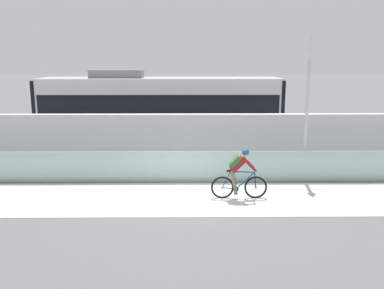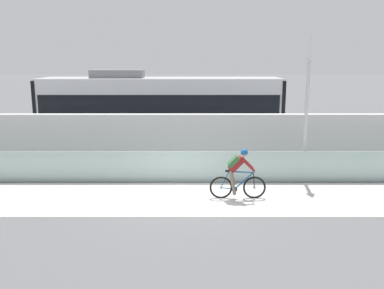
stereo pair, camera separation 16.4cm
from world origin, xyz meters
name	(u,v)px [view 2 (the right image)]	position (x,y,z in m)	size (l,w,h in m)	color
ground_plane	(191,198)	(0.00, 0.00, 0.00)	(200.00, 200.00, 0.00)	slate
bike_path_deck	(191,198)	(0.00, 0.00, 0.01)	(32.00, 3.20, 0.01)	silver
glass_parapet	(191,166)	(0.00, 1.85, 0.55)	(32.00, 0.05, 1.11)	#ADC6C1
concrete_barrier_wall	(191,142)	(0.00, 3.65, 1.10)	(32.00, 0.36, 2.20)	silver
tram_rail_near	(191,154)	(0.00, 6.13, 0.00)	(32.00, 0.08, 0.01)	#595654
tram_rail_far	(192,148)	(0.00, 7.57, 0.00)	(32.00, 0.08, 0.01)	#595654
tram	(161,111)	(-1.41, 6.85, 1.89)	(11.06, 2.54, 3.81)	silver
cyclist_on_bike	(238,174)	(1.48, 0.00, 0.80)	(1.77, 0.58, 1.61)	black
lamp_post_antenna	(308,89)	(4.11, 2.15, 3.29)	(0.28, 0.28, 5.20)	gray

